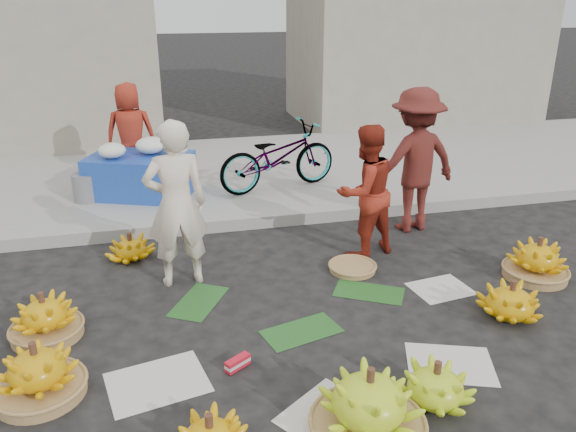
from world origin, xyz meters
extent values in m
plane|color=black|center=(0.00, 0.00, 0.00)|extent=(80.00, 80.00, 0.00)
cube|color=gray|center=(0.00, 2.20, 0.07)|extent=(40.00, 0.25, 0.15)
cube|color=gray|center=(0.00, 4.30, 0.06)|extent=(40.00, 4.00, 0.12)
cube|color=#9F9582|center=(4.50, 7.70, 2.50)|extent=(5.00, 3.00, 5.00)
cylinder|color=olive|center=(-2.10, -0.54, 0.04)|extent=(0.62, 0.62, 0.09)
cylinder|color=#44271B|center=(-2.10, -0.54, 0.37)|extent=(0.05, 0.05, 0.12)
cylinder|color=#44271B|center=(-0.99, -1.39, 0.25)|extent=(0.05, 0.05, 0.12)
cylinder|color=olive|center=(0.02, -1.43, 0.04)|extent=(0.74, 0.74, 0.09)
cylinder|color=#44271B|center=(0.02, -1.43, 0.44)|extent=(0.05, 0.05, 0.12)
cylinder|color=#44271B|center=(0.57, -1.28, 0.28)|extent=(0.05, 0.05, 0.12)
cylinder|color=#44271B|center=(1.74, -0.40, 0.30)|extent=(0.05, 0.05, 0.12)
cylinder|color=olive|center=(2.44, 0.21, 0.04)|extent=(0.62, 0.62, 0.09)
cylinder|color=#44271B|center=(2.44, 0.21, 0.37)|extent=(0.05, 0.05, 0.12)
cylinder|color=olive|center=(-2.17, 0.23, 0.04)|extent=(0.58, 0.58, 0.09)
cylinder|color=#44271B|center=(-2.17, 0.23, 0.35)|extent=(0.05, 0.05, 0.12)
cylinder|color=#44271B|center=(-1.52, 1.60, 0.24)|extent=(0.05, 0.05, 0.12)
cylinder|color=olive|center=(0.70, 0.78, 0.03)|extent=(0.61, 0.61, 0.05)
cube|color=red|center=(-0.70, -0.57, 0.05)|extent=(0.21, 0.17, 0.09)
imported|color=white|center=(-1.02, 0.94, 0.81)|extent=(0.62, 0.44, 1.63)
imported|color=#A52D19|center=(0.94, 1.14, 0.72)|extent=(0.83, 0.73, 1.43)
imported|color=maroon|center=(1.76, 1.69, 0.85)|extent=(1.17, 0.78, 1.70)
cube|color=#183BA0|center=(-1.40, 3.36, 0.39)|extent=(1.52, 1.24, 0.55)
ellipsoid|color=white|center=(-1.72, 3.30, 0.76)|extent=(0.35, 0.35, 0.19)
ellipsoid|color=white|center=(-1.23, 3.41, 0.77)|extent=(0.39, 0.39, 0.22)
ellipsoid|color=white|center=(-0.90, 3.25, 0.75)|extent=(0.31, 0.31, 0.17)
cylinder|color=slate|center=(-2.11, 3.28, 0.30)|extent=(0.32, 0.32, 0.36)
imported|color=#A52D19|center=(-1.50, 3.99, 0.83)|extent=(0.72, 0.49, 1.42)
imported|color=gray|center=(0.46, 3.19, 0.58)|extent=(1.03, 1.83, 0.91)
camera|label=1|loc=(-1.16, -4.11, 2.65)|focal=35.00mm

